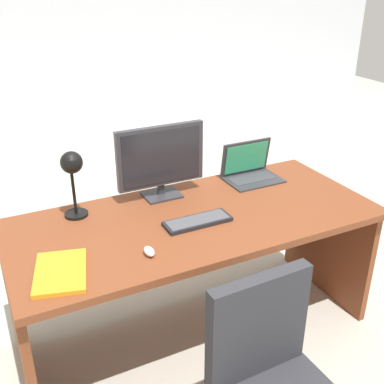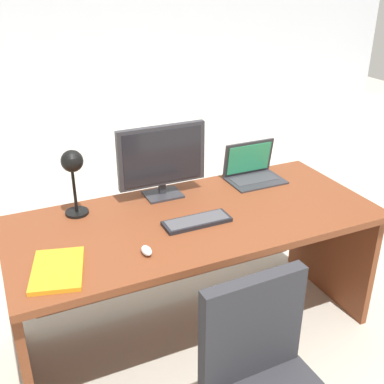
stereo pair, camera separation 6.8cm
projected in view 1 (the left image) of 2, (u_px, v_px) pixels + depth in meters
ground at (115, 219)px, 3.96m from camera, size 12.00×12.00×0.00m
back_wall at (37, 16)px, 5.43m from camera, size 10.00×0.10×2.80m
desk at (191, 245)px, 2.56m from camera, size 1.89×0.84×0.75m
monitor at (161, 158)px, 2.54m from camera, size 0.49×0.16×0.41m
laptop at (249, 167)px, 2.85m from camera, size 0.32×0.23×0.22m
keyboard at (198, 221)px, 2.35m from camera, size 0.34×0.12×0.02m
mouse at (149, 251)px, 2.09m from camera, size 0.04×0.08×0.03m
desk_lamp at (72, 171)px, 2.30m from camera, size 0.12×0.15×0.36m
book at (61, 272)px, 1.96m from camera, size 0.28×0.35×0.02m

